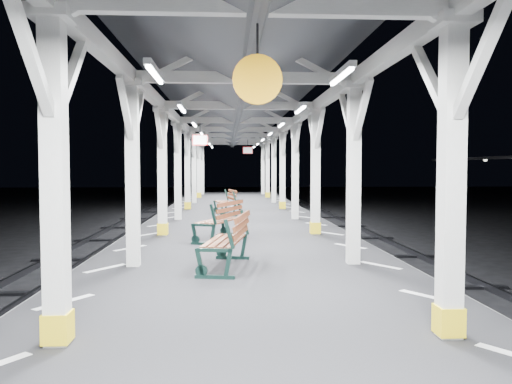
{
  "coord_description": "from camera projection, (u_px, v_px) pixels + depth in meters",
  "views": [
    {
      "loc": [
        -0.29,
        -11.01,
        2.77
      ],
      "look_at": [
        0.36,
        0.65,
        2.2
      ],
      "focal_mm": 35.0,
      "sensor_mm": 36.0,
      "label": 1
    }
  ],
  "objects": [
    {
      "name": "ground",
      "position": [
        242.0,
        292.0,
        11.13
      ],
      "size": [
        120.0,
        120.0,
        0.0
      ],
      "primitive_type": "plane",
      "color": "black",
      "rests_on": "ground"
    },
    {
      "name": "platform",
      "position": [
        242.0,
        270.0,
        11.1
      ],
      "size": [
        6.0,
        50.0,
        1.0
      ],
      "primitive_type": "cube",
      "color": "black",
      "rests_on": "ground"
    },
    {
      "name": "hazard_stripes_left",
      "position": [
        130.0,
        248.0,
        10.94
      ],
      "size": [
        1.0,
        48.0,
        0.01
      ],
      "primitive_type": "cube",
      "color": "silver",
      "rests_on": "platform"
    },
    {
      "name": "hazard_stripes_right",
      "position": [
        350.0,
        246.0,
        11.22
      ],
      "size": [
        1.0,
        48.0,
        0.01
      ],
      "primitive_type": "cube",
      "color": "silver",
      "rests_on": "platform"
    },
    {
      "name": "track_left",
      "position": [
        12.0,
        291.0,
        10.85
      ],
      "size": [
        2.2,
        60.0,
        0.16
      ],
      "color": "#2D2D33",
      "rests_on": "ground"
    },
    {
      "name": "track_right",
      "position": [
        460.0,
        285.0,
        11.4
      ],
      "size": [
        2.2,
        60.0,
        0.16
      ],
      "color": "#2D2D33",
      "rests_on": "ground"
    },
    {
      "name": "canopy",
      "position": [
        241.0,
        86.0,
        10.89
      ],
      "size": [
        5.4,
        49.0,
        4.65
      ],
      "color": "silver",
      "rests_on": "platform"
    },
    {
      "name": "bench_near",
      "position": [
        230.0,
        239.0,
        8.74
      ],
      "size": [
        0.96,
        1.87,
        0.97
      ],
      "rotation": [
        0.0,
        0.0,
        -0.17
      ],
      "color": "#14302A",
      "rests_on": "platform"
    },
    {
      "name": "bench_mid",
      "position": [
        222.0,
        219.0,
        12.13
      ],
      "size": [
        1.25,
        1.88,
        0.96
      ],
      "rotation": [
        0.0,
        0.0,
        -0.38
      ],
      "color": "#14302A",
      "rests_on": "platform"
    },
    {
      "name": "bench_far",
      "position": [
        227.0,
        201.0,
        18.88
      ],
      "size": [
        0.93,
        1.8,
        0.93
      ],
      "rotation": [
        0.0,
        0.0,
        0.18
      ],
      "color": "#14302A",
      "rests_on": "platform"
    }
  ]
}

